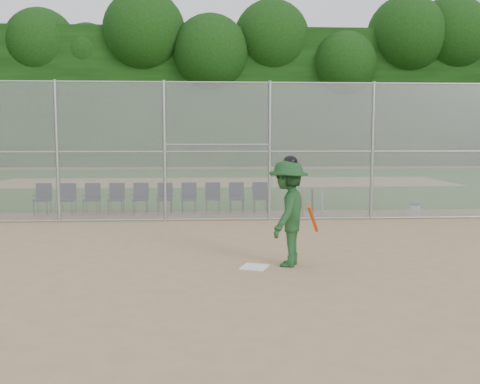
{
  "coord_description": "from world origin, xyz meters",
  "views": [
    {
      "loc": [
        -0.75,
        -10.28,
        2.45
      ],
      "look_at": [
        0.0,
        2.5,
        1.1
      ],
      "focal_mm": 40.0,
      "sensor_mm": 36.0,
      "label": 1
    }
  ],
  "objects": [
    {
      "name": "water_cooler",
      "position": [
        5.49,
        5.43,
        0.21
      ],
      "size": [
        0.33,
        0.33,
        0.42
      ],
      "color": "white",
      "rests_on": "ground"
    },
    {
      "name": "treeline",
      "position": [
        0.0,
        20.0,
        5.5
      ],
      "size": [
        81.0,
        60.0,
        11.0
      ],
      "color": "black",
      "rests_on": "ground"
    },
    {
      "name": "ground",
      "position": [
        0.0,
        0.0,
        0.0
      ],
      "size": [
        100.0,
        100.0,
        0.0
      ],
      "primitive_type": "plane",
      "color": "tan",
      "rests_on": "ground"
    },
    {
      "name": "chair_0",
      "position": [
        -5.96,
        6.61,
        0.48
      ],
      "size": [
        0.54,
        0.52,
        0.96
      ],
      "primitive_type": null,
      "color": "#0E1736",
      "rests_on": "ground"
    },
    {
      "name": "chair_9",
      "position": [
        0.9,
        6.61,
        0.48
      ],
      "size": [
        0.54,
        0.52,
        0.96
      ],
      "primitive_type": null,
      "color": "#0E1736",
      "rests_on": "ground"
    },
    {
      "name": "chair_1",
      "position": [
        -5.2,
        6.61,
        0.48
      ],
      "size": [
        0.54,
        0.52,
        0.96
      ],
      "primitive_type": null,
      "color": "#0E1736",
      "rests_on": "ground"
    },
    {
      "name": "chair_3",
      "position": [
        -3.67,
        6.61,
        0.48
      ],
      "size": [
        0.54,
        0.52,
        0.96
      ],
      "primitive_type": null,
      "color": "#0E1736",
      "rests_on": "ground"
    },
    {
      "name": "grass_strip",
      "position": [
        0.0,
        18.0,
        0.01
      ],
      "size": [
        100.0,
        100.0,
        0.0
      ],
      "primitive_type": "plane",
      "color": "#235D1C",
      "rests_on": "ground"
    },
    {
      "name": "batter_at_plate",
      "position": [
        0.73,
        -0.41,
        1.01
      ],
      "size": [
        1.2,
        1.49,
        2.09
      ],
      "color": "#1B4520",
      "rests_on": "ground"
    },
    {
      "name": "chair_4",
      "position": [
        -2.91,
        6.61,
        0.48
      ],
      "size": [
        0.54,
        0.52,
        0.96
      ],
      "primitive_type": null,
      "color": "#0E1736",
      "rests_on": "ground"
    },
    {
      "name": "backstop_fence",
      "position": [
        0.0,
        5.0,
        2.07
      ],
      "size": [
        16.09,
        0.09,
        4.0
      ],
      "color": "gray",
      "rests_on": "ground"
    },
    {
      "name": "dirt_patch_far",
      "position": [
        0.0,
        18.0,
        0.01
      ],
      "size": [
        24.0,
        24.0,
        0.0
      ],
      "primitive_type": "plane",
      "color": "tan",
      "rests_on": "ground"
    },
    {
      "name": "chair_8",
      "position": [
        0.14,
        6.61,
        0.48
      ],
      "size": [
        0.54,
        0.52,
        0.96
      ],
      "primitive_type": null,
      "color": "#0E1736",
      "rests_on": "ground"
    },
    {
      "name": "chair_6",
      "position": [
        -1.39,
        6.61,
        0.48
      ],
      "size": [
        0.54,
        0.52,
        0.96
      ],
      "primitive_type": null,
      "color": "#0E1736",
      "rests_on": "ground"
    },
    {
      "name": "chair_7",
      "position": [
        -0.63,
        6.61,
        0.48
      ],
      "size": [
        0.54,
        0.52,
        0.96
      ],
      "primitive_type": null,
      "color": "#0E1736",
      "rests_on": "ground"
    },
    {
      "name": "chair_2",
      "position": [
        -4.43,
        6.61,
        0.48
      ],
      "size": [
        0.54,
        0.52,
        0.96
      ],
      "primitive_type": null,
      "color": "#0E1736",
      "rests_on": "ground"
    },
    {
      "name": "chair_5",
      "position": [
        -2.15,
        6.61,
        0.48
      ],
      "size": [
        0.54,
        0.52,
        0.96
      ],
      "primitive_type": null,
      "color": "#0E1736",
      "rests_on": "ground"
    },
    {
      "name": "spare_bats",
      "position": [
        2.34,
        5.43,
        0.42
      ],
      "size": [
        0.66,
        0.25,
        0.85
      ],
      "color": "#D84C14",
      "rests_on": "ground"
    },
    {
      "name": "home_plate",
      "position": [
        0.1,
        -0.54,
        0.01
      ],
      "size": [
        0.6,
        0.6,
        0.02
      ],
      "primitive_type": "cube",
      "rotation": [
        0.0,
        0.0,
        -0.39
      ],
      "color": "white",
      "rests_on": "ground"
    }
  ]
}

